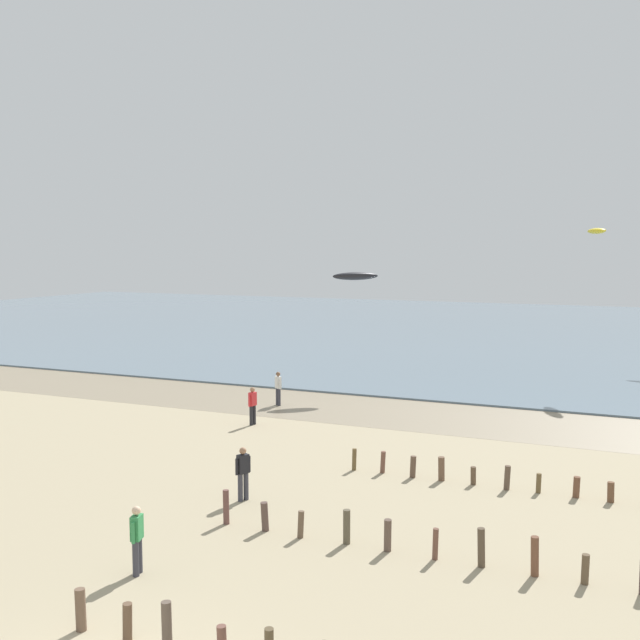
# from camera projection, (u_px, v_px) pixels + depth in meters

# --- Properties ---
(wet_sand_strip) EXTENTS (120.00, 6.59, 0.01)m
(wet_sand_strip) POSITION_uv_depth(u_px,v_px,m) (446.00, 418.00, 35.70)
(wet_sand_strip) COLOR gray
(wet_sand_strip) RESTS_ON ground
(sea) EXTENTS (160.00, 70.00, 0.10)m
(sea) POSITION_uv_depth(u_px,v_px,m) (550.00, 333.00, 70.60)
(sea) COLOR slate
(sea) RESTS_ON ground
(groyne_mid) EXTENTS (16.23, 0.31, 1.01)m
(groyne_mid) POSITION_uv_depth(u_px,v_px,m) (512.00, 555.00, 18.71)
(groyne_mid) COLOR brown
(groyne_mid) RESTS_ON ground
(groyne_far) EXTENTS (14.15, 0.33, 0.84)m
(groyne_far) POSITION_uv_depth(u_px,v_px,m) (556.00, 484.00, 24.53)
(groyne_far) COLOR brown
(groyne_far) RESTS_ON ground
(person_mid_beach) EXTENTS (0.46, 0.40, 1.71)m
(person_mid_beach) POSITION_uv_depth(u_px,v_px,m) (278.00, 387.00, 38.40)
(person_mid_beach) COLOR #383842
(person_mid_beach) RESTS_ON ground
(person_left_flank) EXTENTS (0.35, 0.53, 1.71)m
(person_left_flank) POSITION_uv_depth(u_px,v_px,m) (243.00, 472.00, 23.97)
(person_left_flank) COLOR #383842
(person_left_flank) RESTS_ON ground
(person_right_flank) EXTENTS (0.26, 0.57, 1.71)m
(person_right_flank) POSITION_uv_depth(u_px,v_px,m) (253.00, 405.00, 34.20)
(person_right_flank) COLOR #232328
(person_right_flank) RESTS_ON ground
(person_far_down_beach) EXTENTS (0.31, 0.55, 1.71)m
(person_far_down_beach) POSITION_uv_depth(u_px,v_px,m) (137.00, 538.00, 18.55)
(person_far_down_beach) COLOR #383842
(person_far_down_beach) RESTS_ON ground
(kite_aloft_0) EXTENTS (1.51, 2.12, 0.33)m
(kite_aloft_0) POSITION_uv_depth(u_px,v_px,m) (597.00, 231.00, 43.38)
(kite_aloft_0) COLOR yellow
(kite_aloft_1) EXTENTS (2.59, 2.40, 0.57)m
(kite_aloft_1) POSITION_uv_depth(u_px,v_px,m) (355.00, 276.00, 42.13)
(kite_aloft_1) COLOR black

